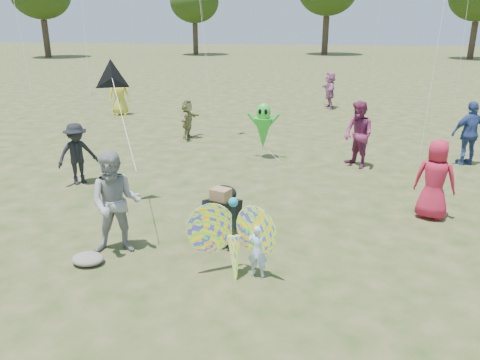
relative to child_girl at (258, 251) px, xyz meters
name	(u,v)px	position (x,y,z in m)	size (l,w,h in m)	color
ground	(238,267)	(-0.38, 0.26, -0.48)	(160.00, 160.00, 0.00)	#51592B
child_girl	(258,251)	(0.00, 0.00, 0.00)	(0.35, 0.23, 0.95)	#B4D0FF
adult_man	(116,203)	(-2.67, 0.48, 0.50)	(0.94, 0.74, 1.94)	gray
grey_bag	(88,259)	(-3.04, -0.06, -0.38)	(0.58, 0.48, 0.19)	gray
crowd_a	(435,180)	(3.45, 3.08, 0.40)	(0.86, 0.56, 1.76)	#B11C37
crowd_b	(77,154)	(-5.26, 3.98, 0.34)	(1.05, 0.60, 1.63)	black
crowd_c	(470,133)	(5.39, 7.47, 0.48)	(1.12, 0.46, 1.90)	#304585
crowd_d	(187,119)	(-3.75, 9.35, 0.23)	(1.32, 0.42, 1.42)	#928C5A
crowd_e	(358,135)	(2.11, 6.70, 0.49)	(0.94, 0.73, 1.94)	#792853
crowd_g	(119,94)	(-8.00, 13.24, 0.46)	(0.92, 0.60, 1.88)	gold
crowd_j	(330,90)	(1.49, 16.66, 0.40)	(1.63, 0.52, 1.76)	#AE6394
jogging_stroller	(222,210)	(-0.87, 1.31, 0.14)	(0.74, 1.14, 1.09)	black
butterfly_kite	(234,239)	(-0.40, -0.03, 0.20)	(1.74, 0.75, 1.60)	orange
delta_kite_rig	(112,79)	(-3.57, 2.78, 2.44)	(1.76, 2.53, 1.78)	black
alien_kite	(263,128)	(-0.73, 7.19, 0.49)	(1.12, 0.69, 1.74)	green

